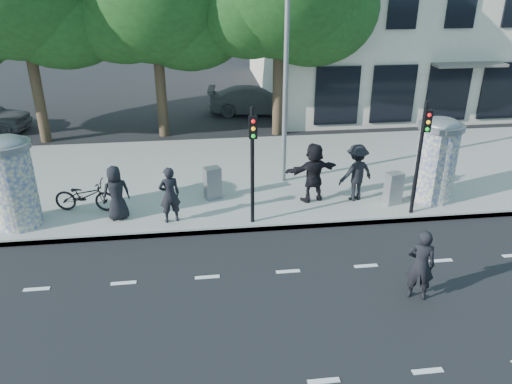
{
  "coord_description": "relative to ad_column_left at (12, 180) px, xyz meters",
  "views": [
    {
      "loc": [
        -2.08,
        -8.84,
        6.97
      ],
      "look_at": [
        -0.54,
        3.5,
        1.25
      ],
      "focal_mm": 35.0,
      "sensor_mm": 36.0,
      "label": 1
    }
  ],
  "objects": [
    {
      "name": "traffic_pole_near",
      "position": [
        6.6,
        -0.71,
        0.69
      ],
      "size": [
        0.22,
        0.31,
        3.4
      ],
      "color": "black",
      "rests_on": "sidewalk"
    },
    {
      "name": "ped_a",
      "position": [
        2.74,
        0.04,
        -0.57
      ],
      "size": [
        0.93,
        0.77,
        1.63
      ],
      "primitive_type": "imported",
      "rotation": [
        0.0,
        0.0,
        3.52
      ],
      "color": "black",
      "rests_on": "sidewalk"
    },
    {
      "name": "street_lamp",
      "position": [
        8.0,
        2.13,
        3.26
      ],
      "size": [
        0.25,
        0.93,
        8.0
      ],
      "color": "slate",
      "rests_on": "sidewalk"
    },
    {
      "name": "cabinet_right",
      "position": [
        11.05,
        0.02,
        -0.88
      ],
      "size": [
        0.56,
        0.46,
        1.02
      ],
      "primitive_type": "cube",
      "rotation": [
        0.0,
        0.0,
        0.24
      ],
      "color": "gray",
      "rests_on": "sidewalk"
    },
    {
      "name": "curb",
      "position": [
        7.2,
        -0.95,
        -1.46
      ],
      "size": [
        40.0,
        0.1,
        0.16
      ],
      "primitive_type": "cube",
      "color": "slate",
      "rests_on": "ground"
    },
    {
      "name": "car_right",
      "position": [
        8.11,
        11.32,
        -0.87
      ],
      "size": [
        2.36,
        4.8,
        1.34
      ],
      "primitive_type": "imported",
      "rotation": [
        0.0,
        0.0,
        1.46
      ],
      "color": "#5B5E63",
      "rests_on": "ground"
    },
    {
      "name": "traffic_pole_far",
      "position": [
        11.4,
        -0.71,
        0.69
      ],
      "size": [
        0.22,
        0.31,
        3.4
      ],
      "color": "black",
      "rests_on": "sidewalk"
    },
    {
      "name": "ped_f",
      "position": [
        8.64,
        0.55,
        -0.44
      ],
      "size": [
        1.85,
        1.04,
        1.89
      ],
      "primitive_type": "imported",
      "rotation": [
        0.0,
        0.0,
        3.39
      ],
      "color": "black",
      "rests_on": "sidewalk"
    },
    {
      "name": "ped_d",
      "position": [
        9.97,
        0.46,
        -0.48
      ],
      "size": [
        1.33,
        1.01,
        1.82
      ],
      "primitive_type": "imported",
      "rotation": [
        0.0,
        0.0,
        3.46
      ],
      "color": "black",
      "rests_on": "sidewalk"
    },
    {
      "name": "ad_column_right",
      "position": [
        12.4,
        0.2,
        0.0
      ],
      "size": [
        1.36,
        1.36,
        2.65
      ],
      "color": "beige",
      "rests_on": "sidewalk"
    },
    {
      "name": "ped_b",
      "position": [
        4.27,
        -0.32,
        -0.55
      ],
      "size": [
        0.7,
        0.56,
        1.67
      ],
      "primitive_type": "imported",
      "rotation": [
        0.0,
        0.0,
        3.43
      ],
      "color": "black",
      "rests_on": "sidewalk"
    },
    {
      "name": "lane_dash_near",
      "position": [
        7.2,
        -6.7,
        -1.53
      ],
      "size": [
        32.0,
        0.12,
        0.01
      ],
      "primitive_type": "cube",
      "color": "silver",
      "rests_on": "ground"
    },
    {
      "name": "bicycle",
      "position": [
        1.7,
        0.7,
        -0.9
      ],
      "size": [
        0.93,
        1.92,
        0.97
      ],
      "primitive_type": "imported",
      "rotation": [
        0.0,
        0.0,
        1.41
      ],
      "color": "black",
      "rests_on": "sidewalk"
    },
    {
      "name": "man_road",
      "position": [
        9.92,
        -4.47,
        -0.67
      ],
      "size": [
        0.74,
        0.62,
        1.73
      ],
      "primitive_type": "imported",
      "rotation": [
        0.0,
        0.0,
        2.76
      ],
      "color": "black",
      "rests_on": "ground"
    },
    {
      "name": "ad_column_left",
      "position": [
        0.0,
        0.0,
        0.0
      ],
      "size": [
        1.36,
        1.36,
        2.65
      ],
      "color": "beige",
      "rests_on": "sidewalk"
    },
    {
      "name": "ground",
      "position": [
        7.2,
        -4.5,
        -1.54
      ],
      "size": [
        120.0,
        120.0,
        0.0
      ],
      "primitive_type": "plane",
      "color": "black",
      "rests_on": "ground"
    },
    {
      "name": "cabinet_left",
      "position": [
        5.54,
        1.1,
        -0.87
      ],
      "size": [
        0.58,
        0.5,
        1.04
      ],
      "primitive_type": "cube",
      "rotation": [
        0.0,
        0.0,
        0.32
      ],
      "color": "slate",
      "rests_on": "sidewalk"
    },
    {
      "name": "lane_dash_far",
      "position": [
        7.2,
        -3.1,
        -1.53
      ],
      "size": [
        32.0,
        0.12,
        0.01
      ],
      "primitive_type": "cube",
      "color": "silver",
      "rests_on": "ground"
    },
    {
      "name": "sidewalk",
      "position": [
        7.2,
        3.0,
        -1.46
      ],
      "size": [
        40.0,
        8.0,
        0.15
      ],
      "primitive_type": "cube",
      "color": "gray",
      "rests_on": "ground"
    }
  ]
}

